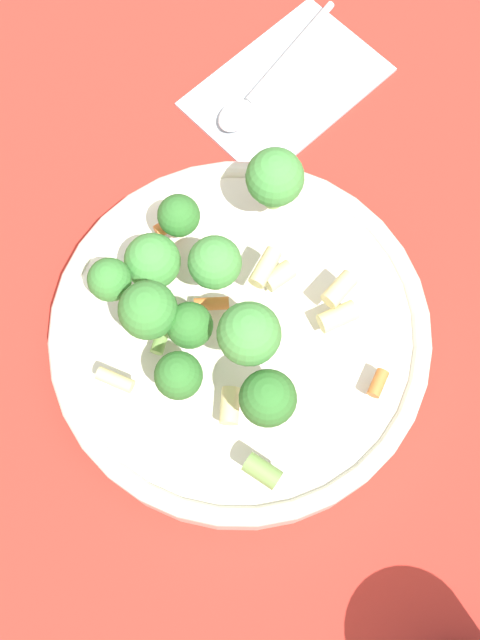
% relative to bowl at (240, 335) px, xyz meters
% --- Properties ---
extents(ground_plane, '(3.00, 3.00, 0.00)m').
position_rel_bowl_xyz_m(ground_plane, '(0.00, 0.00, -0.02)').
color(ground_plane, '#B72D23').
extents(bowl, '(0.28, 0.28, 0.04)m').
position_rel_bowl_xyz_m(bowl, '(0.00, 0.00, 0.00)').
color(bowl, silver).
rests_on(bowl, ground_plane).
extents(pasta_salad, '(0.21, 0.23, 0.09)m').
position_rel_bowl_xyz_m(pasta_salad, '(-0.02, 0.01, 0.07)').
color(pasta_salad, '#8CB766').
rests_on(pasta_salad, bowl).
extents(napkin, '(0.19, 0.20, 0.01)m').
position_rel_bowl_xyz_m(napkin, '(0.01, 0.24, -0.02)').
color(napkin, '#B2BCC6').
rests_on(napkin, ground_plane).
extents(spoon, '(0.10, 0.15, 0.01)m').
position_rel_bowl_xyz_m(spoon, '(-0.01, 0.23, -0.01)').
color(spoon, silver).
rests_on(spoon, napkin).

